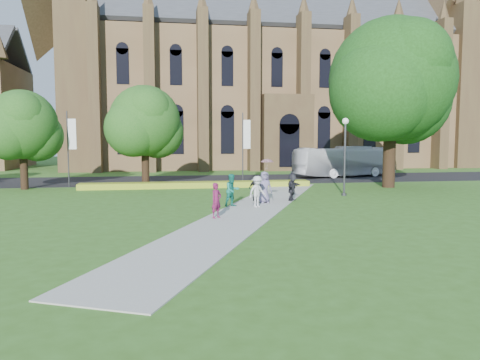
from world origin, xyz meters
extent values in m
plane|color=#345B1B|center=(0.00, 0.00, 0.00)|extent=(160.00, 160.00, 0.00)
cube|color=black|center=(0.00, 20.00, 0.01)|extent=(160.00, 10.00, 0.02)
cube|color=#B2B2A8|center=(0.00, 1.00, 0.02)|extent=(15.58, 28.54, 0.04)
cube|color=gold|center=(-2.00, 13.20, 0.23)|extent=(18.00, 1.40, 0.45)
cube|color=brown|center=(10.00, 40.00, 8.50)|extent=(52.00, 16.00, 17.00)
cube|color=brown|center=(-14.50, 33.00, 10.50)|extent=(3.50, 3.50, 21.00)
cube|color=brown|center=(34.50, 33.00, 10.50)|extent=(3.50, 3.50, 21.00)
cube|color=brown|center=(10.00, 31.00, 4.50)|extent=(6.00, 2.50, 9.00)
cylinder|color=#38383D|center=(7.50, 6.50, 2.40)|extent=(0.14, 0.14, 4.80)
sphere|color=white|center=(7.50, 6.50, 5.02)|extent=(0.44, 0.44, 0.44)
cylinder|color=#38383D|center=(7.50, 6.50, 0.07)|extent=(0.36, 0.36, 0.15)
cylinder|color=#332114|center=(13.00, 11.00, 3.30)|extent=(0.96, 0.96, 6.60)
sphere|color=#163B10|center=(13.00, 11.00, 8.40)|extent=(9.60, 9.60, 9.60)
cylinder|color=#332114|center=(-15.00, 14.00, 1.93)|extent=(0.56, 0.56, 3.85)
sphere|color=#1F5319|center=(-15.00, 14.00, 4.90)|extent=(5.20, 5.20, 5.20)
cylinder|color=#332114|center=(-6.00, 14.50, 2.06)|extent=(0.60, 0.60, 4.12)
sphere|color=#1F5319|center=(-6.00, 14.50, 5.25)|extent=(5.60, 5.60, 5.60)
cylinder|color=#38383D|center=(2.00, 15.20, 3.00)|extent=(0.10, 0.10, 6.00)
cube|color=white|center=(2.35, 15.20, 4.20)|extent=(0.60, 0.02, 2.40)
cylinder|color=#38383D|center=(-12.00, 15.20, 3.00)|extent=(0.10, 0.10, 6.00)
cube|color=white|center=(-11.65, 15.20, 4.20)|extent=(0.60, 0.02, 2.40)
imported|color=white|center=(13.32, 20.97, 1.54)|extent=(11.18, 5.22, 3.03)
imported|color=#63163D|center=(-2.07, -1.14, 0.89)|extent=(0.74, 0.71, 1.70)
imported|color=#177562|center=(-0.76, 2.49, 0.96)|extent=(1.10, 1.00, 1.84)
imported|color=#BDBDBD|center=(0.59, 2.02, 0.92)|extent=(1.30, 1.11, 1.75)
imported|color=black|center=(0.97, 4.51, 0.83)|extent=(1.00, 0.73, 1.58)
imported|color=slate|center=(1.34, 3.61, 0.98)|extent=(1.01, 0.75, 1.88)
imported|color=#25252C|center=(3.26, 4.39, 0.90)|extent=(1.37, 1.57, 1.72)
imported|color=#CE9195|center=(1.52, 3.71, 2.24)|extent=(0.74, 0.74, 0.65)
camera|label=1|loc=(-4.56, -23.44, 3.91)|focal=35.00mm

